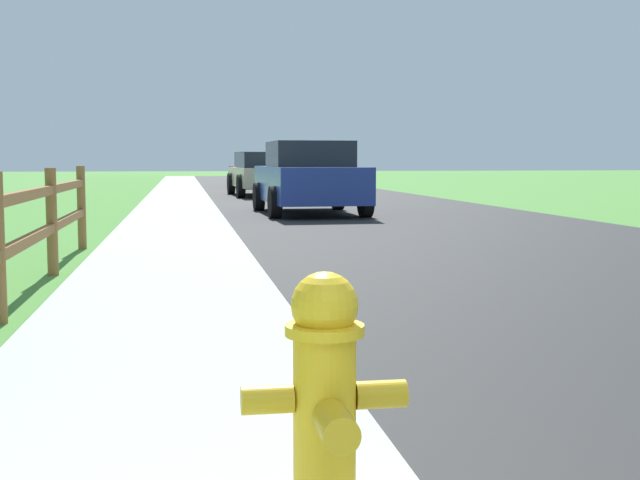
# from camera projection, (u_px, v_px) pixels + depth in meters

# --- Properties ---
(ground_plane) EXTENTS (120.00, 120.00, 0.00)m
(ground_plane) POSITION_uv_depth(u_px,v_px,m) (211.00, 199.00, 25.42)
(ground_plane) COLOR #4A8635
(road_asphalt) EXTENTS (7.00, 66.00, 0.01)m
(road_asphalt) POSITION_uv_depth(u_px,v_px,m) (314.00, 195.00, 27.95)
(road_asphalt) COLOR #292929
(road_asphalt) RESTS_ON ground
(curb_concrete) EXTENTS (6.00, 66.00, 0.01)m
(curb_concrete) POSITION_uv_depth(u_px,v_px,m) (115.00, 196.00, 26.90)
(curb_concrete) COLOR #AAB7A7
(curb_concrete) RESTS_ON ground
(grass_verge) EXTENTS (5.00, 66.00, 0.00)m
(grass_verge) POSITION_uv_depth(u_px,v_px,m) (67.00, 197.00, 26.66)
(grass_verge) COLOR #4A8635
(grass_verge) RESTS_ON ground
(fire_hydrant) EXTENTS (0.54, 0.45, 0.83)m
(fire_hydrant) POSITION_uv_depth(u_px,v_px,m) (325.00, 396.00, 2.71)
(fire_hydrant) COLOR yellow
(fire_hydrant) RESTS_ON ground
(parked_suv_blue) EXTENTS (2.21, 4.32, 1.58)m
(parked_suv_blue) POSITION_uv_depth(u_px,v_px,m) (309.00, 178.00, 18.21)
(parked_suv_blue) COLOR navy
(parked_suv_blue) RESTS_ON ground
(parked_car_beige) EXTENTS (2.17, 4.72, 1.41)m
(parked_car_beige) POSITION_uv_depth(u_px,v_px,m) (263.00, 173.00, 27.29)
(parked_car_beige) COLOR #C6B793
(parked_car_beige) RESTS_ON ground
(parked_car_red) EXTENTS (2.23, 4.57, 1.51)m
(parked_car_red) POSITION_uv_depth(u_px,v_px,m) (256.00, 170.00, 35.96)
(parked_car_red) COLOR maroon
(parked_car_red) RESTS_ON ground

